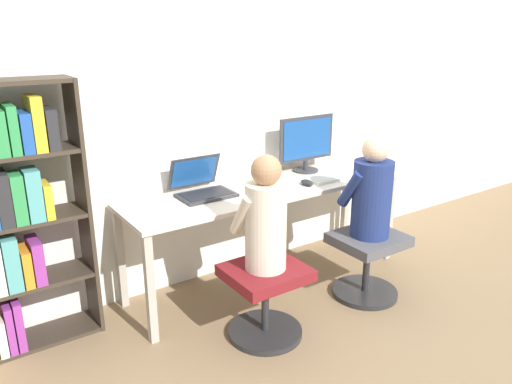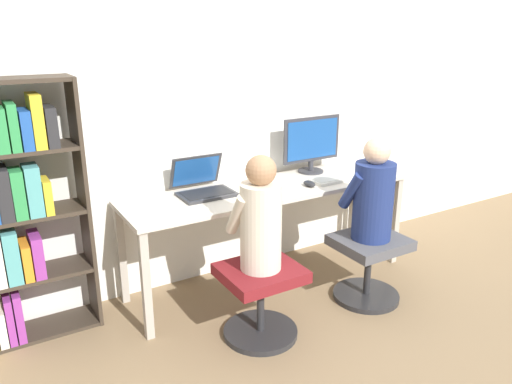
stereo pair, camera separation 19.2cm
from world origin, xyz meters
TOP-DOWN VIEW (x-y plane):
  - ground_plane at (0.00, 0.00)m, footprint 14.00×14.00m
  - wall_back at (0.00, 0.65)m, footprint 10.00×0.05m
  - desk at (0.00, 0.29)m, footprint 2.15×0.58m
  - desktop_monitor at (0.49, 0.46)m, footprint 0.52×0.20m
  - laptop at (-0.47, 0.41)m, footprint 0.37×0.35m
  - keyboard at (0.52, 0.18)m, footprint 0.41×0.16m
  - computer_mouse_by_keyboard at (0.25, 0.16)m, footprint 0.07×0.11m
  - office_chair_left at (0.45, -0.29)m, footprint 0.47×0.47m
  - office_chair_right at (-0.43, -0.29)m, footprint 0.47×0.47m
  - person_at_monitor at (0.45, -0.28)m, footprint 0.33×0.32m
  - person_at_laptop at (-0.43, -0.28)m, footprint 0.30×0.30m
  - bookshelf at (-1.67, 0.43)m, footprint 0.71×0.28m

SIDE VIEW (x-z plane):
  - ground_plane at x=0.00m, z-range 0.00..0.00m
  - office_chair_left at x=0.45m, z-range 0.05..0.51m
  - office_chair_right at x=-0.43m, z-range 0.05..0.51m
  - desk at x=0.00m, z-range 0.30..1.04m
  - keyboard at x=0.52m, z-range 0.74..0.77m
  - computer_mouse_by_keyboard at x=0.25m, z-range 0.74..0.78m
  - person_at_monitor at x=0.45m, z-range 0.43..1.12m
  - person_at_laptop at x=-0.43m, z-range 0.43..1.13m
  - laptop at x=-0.47m, z-range 0.67..0.92m
  - bookshelf at x=-1.67m, z-range 0.04..1.62m
  - desktop_monitor at x=0.49m, z-range 0.75..1.19m
  - wall_back at x=0.00m, z-range 0.00..2.60m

